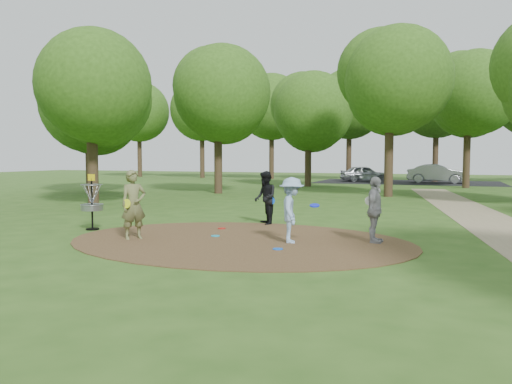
% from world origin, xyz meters
% --- Properties ---
extents(ground, '(100.00, 100.00, 0.00)m').
position_xyz_m(ground, '(0.00, 0.00, 0.00)').
color(ground, '#2D5119').
rests_on(ground, ground).
extents(dirt_clearing, '(8.40, 8.40, 0.02)m').
position_xyz_m(dirt_clearing, '(0.00, 0.00, 0.01)').
color(dirt_clearing, '#47301C').
rests_on(dirt_clearing, ground).
extents(parking_lot, '(14.00, 8.00, 0.01)m').
position_xyz_m(parking_lot, '(2.00, 30.00, 0.00)').
color(parking_lot, black).
rests_on(parking_lot, ground).
extents(player_observer_with_disc, '(0.70, 0.74, 1.70)m').
position_xyz_m(player_observer_with_disc, '(-2.48, -0.67, 0.85)').
color(player_observer_with_disc, '#64683C').
rests_on(player_observer_with_disc, ground).
extents(player_throwing_with_disc, '(1.08, 1.12, 1.55)m').
position_xyz_m(player_throwing_with_disc, '(1.27, 0.17, 0.77)').
color(player_throwing_with_disc, '#8EB0D5').
rests_on(player_throwing_with_disc, ground).
extents(player_walking_with_disc, '(0.92, 0.98, 1.60)m').
position_xyz_m(player_walking_with_disc, '(-0.37, 2.98, 0.80)').
color(player_walking_with_disc, black).
rests_on(player_walking_with_disc, ground).
extents(player_waiting_with_disc, '(0.44, 0.93, 1.56)m').
position_xyz_m(player_waiting_with_disc, '(3.09, 0.83, 0.78)').
color(player_waiting_with_disc, gray).
rests_on(player_waiting_with_disc, ground).
extents(disc_ground_cyan, '(0.22, 0.22, 0.02)m').
position_xyz_m(disc_ground_cyan, '(-0.78, 0.35, 0.03)').
color(disc_ground_cyan, '#18A1C5').
rests_on(disc_ground_cyan, dirt_clearing).
extents(disc_ground_blue, '(0.22, 0.22, 0.02)m').
position_xyz_m(disc_ground_blue, '(1.25, -0.79, 0.03)').
color(disc_ground_blue, blue).
rests_on(disc_ground_blue, dirt_clearing).
extents(disc_ground_red, '(0.22, 0.22, 0.02)m').
position_xyz_m(disc_ground_red, '(-1.18, 1.61, 0.03)').
color(disc_ground_red, red).
rests_on(disc_ground_red, dirt_clearing).
extents(car_left, '(4.10, 2.95, 1.30)m').
position_xyz_m(car_left, '(-1.36, 29.89, 0.65)').
color(car_left, '#A3A5AB').
rests_on(car_left, ground).
extents(car_right, '(4.43, 1.61, 1.45)m').
position_xyz_m(car_right, '(4.20, 29.61, 0.73)').
color(car_right, '#919298').
rests_on(car_right, ground).
extents(disc_golf_basket, '(0.63, 0.63, 1.54)m').
position_xyz_m(disc_golf_basket, '(-4.50, 0.30, 0.87)').
color(disc_golf_basket, black).
rests_on(disc_golf_basket, ground).
extents(tree_ring, '(37.28, 45.26, 8.87)m').
position_xyz_m(tree_ring, '(1.49, 7.68, 5.12)').
color(tree_ring, '#332316').
rests_on(tree_ring, ground).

